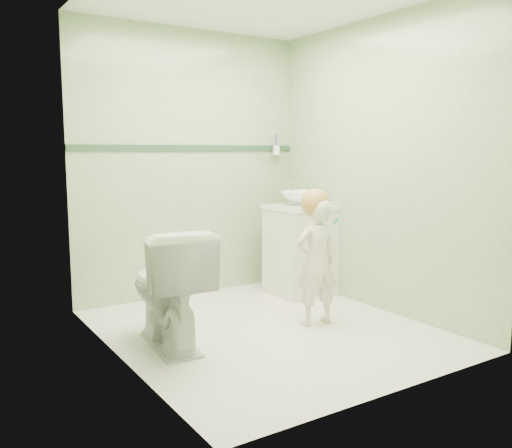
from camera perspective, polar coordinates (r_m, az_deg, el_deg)
ground at (r=4.10m, az=1.15°, el=-11.11°), size 2.50×2.50×0.00m
room_shell at (r=3.88m, az=1.20°, el=5.90°), size 2.50×2.54×2.40m
trim_stripe at (r=4.96m, az=-6.88°, el=7.99°), size 2.20×0.02×0.05m
vanity at (r=5.03m, az=4.68°, el=-2.88°), size 0.52×0.50×0.80m
counter at (r=4.97m, az=4.73°, el=1.77°), size 0.54×0.52×0.04m
basin at (r=4.96m, az=4.74°, el=2.74°), size 0.37×0.37×0.13m
faucet at (r=5.10m, az=3.48°, el=3.79°), size 0.03×0.13×0.18m
cup_holder at (r=5.36m, az=2.08°, el=7.81°), size 0.26×0.07×0.21m
toilet at (r=3.73m, az=-9.25°, el=-6.57°), size 0.54×0.85×0.82m
toddler at (r=4.14m, az=6.39°, el=-4.02°), size 0.38×0.27×0.97m
hair_cap at (r=4.09m, az=6.26°, el=2.22°), size 0.22×0.22×0.22m
teal_toothbrush at (r=4.02m, az=8.31°, el=0.36°), size 0.11×0.14×0.08m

